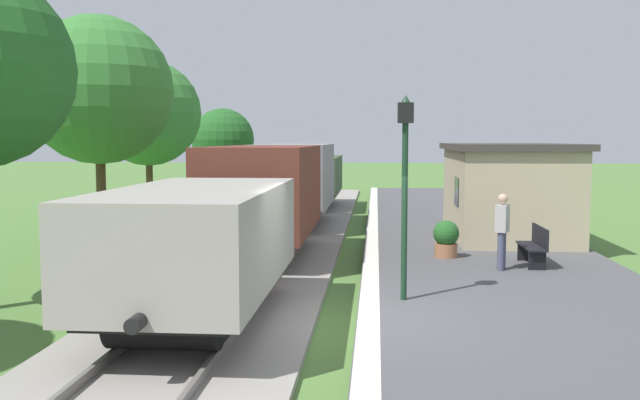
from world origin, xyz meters
The scene contains 15 objects.
ground_plane centered at (0.00, 0.00, 0.00)m, with size 160.00×160.00×0.00m, color #517A38.
platform_slab centered at (3.20, 0.00, 0.12)m, with size 6.00×60.00×0.25m, color #4C4C4F.
platform_edge_stripe centered at (0.40, 0.00, 0.25)m, with size 0.36×60.00×0.01m, color silver.
track_ballast centered at (-2.40, 0.00, 0.06)m, with size 3.80×60.00×0.12m, color gray.
rail_near centered at (-1.68, 0.00, 0.19)m, with size 0.07×60.00×0.14m, color slate.
rail_far centered at (-3.12, 0.00, 0.19)m, with size 0.07×60.00×0.14m, color slate.
freight_train centered at (-2.40, 9.71, 1.55)m, with size 2.50×26.00×2.72m.
station_hut centered at (4.40, 9.66, 1.65)m, with size 3.50×5.80×2.78m.
bench_near_hut centered at (4.17, 4.96, 0.72)m, with size 0.42×1.50×0.91m.
person_waiting centered at (3.31, 4.30, 1.18)m, with size 0.37×0.44×1.71m.
potted_planter centered at (2.24, 5.87, 0.72)m, with size 0.64×0.64×0.92m.
lamp_post_near centered at (1.02, 1.27, 2.80)m, with size 0.28×0.28×3.70m.
tree_trackside_far centered at (-7.52, 8.31, 4.57)m, with size 4.29×4.29×6.72m.
tree_field_left centered at (-8.86, 16.58, 4.22)m, with size 4.33×4.33×6.39m.
tree_field_distant centered at (-7.02, 22.18, 3.12)m, with size 3.07×3.07×4.67m.
Camera 1 is at (0.50, -11.07, 3.17)m, focal length 38.44 mm.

